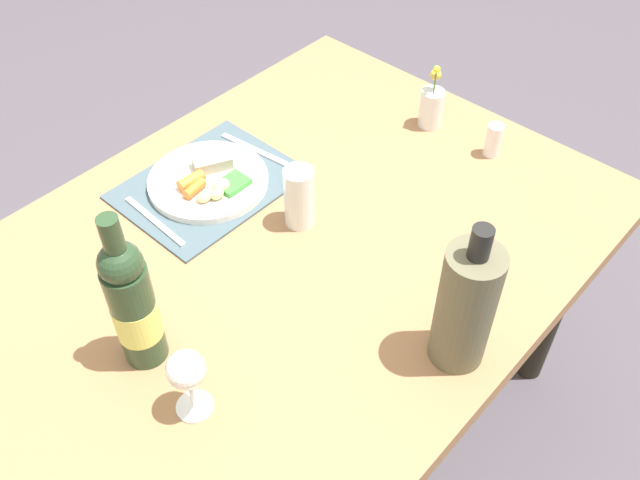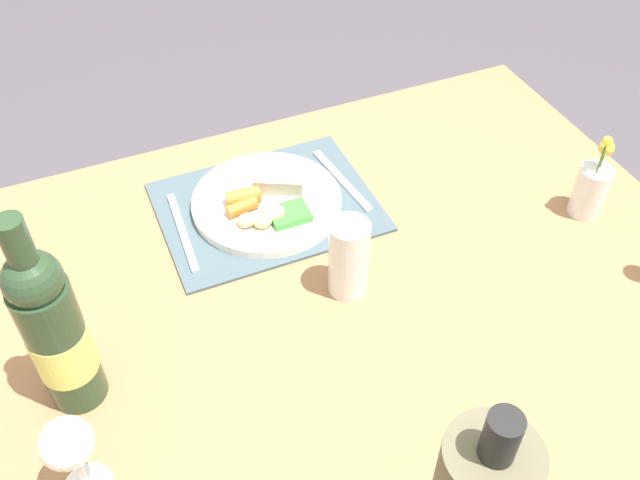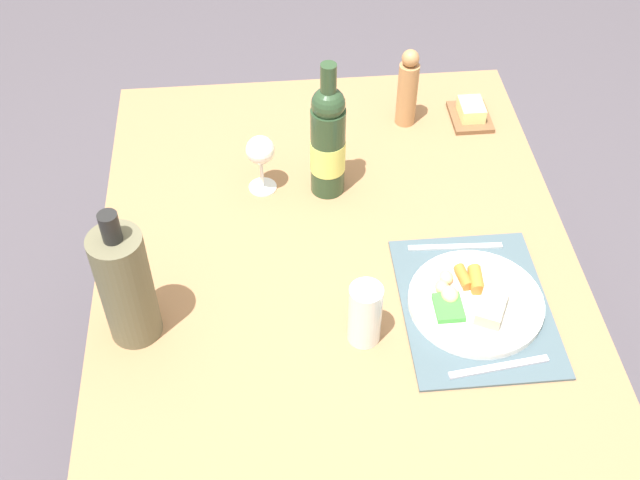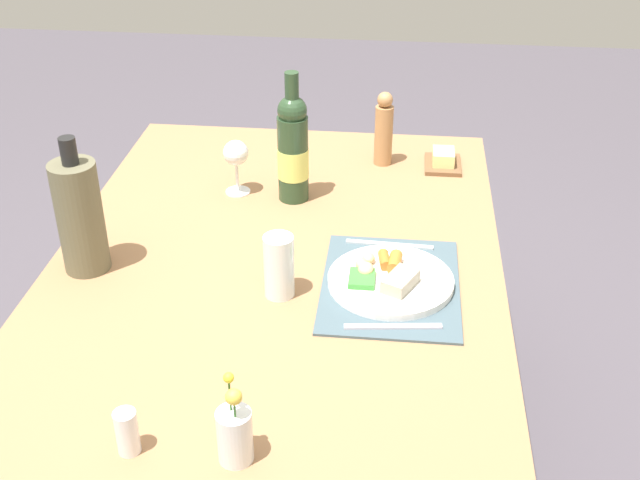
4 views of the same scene
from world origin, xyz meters
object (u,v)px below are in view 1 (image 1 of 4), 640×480
fork (254,149)px  wine_bottle (132,304)px  wine_glass (186,372)px  dinner_plate (209,180)px  water_tumbler (299,200)px  flower_vase (432,106)px  cooler_bottle (466,306)px  knife (155,221)px  salt_shaker (493,140)px  dining_table (270,284)px

fork → wine_bottle: bearing=20.2°
wine_glass → wine_bottle: wine_bottle is taller
fork → wine_glass: (0.56, 0.43, 0.10)m
dinner_plate → fork: (-0.16, -0.01, -0.01)m
water_tumbler → wine_bottle: (0.44, 0.03, 0.08)m
dinner_plate → flower_vase: flower_vase is taller
dinner_plate → cooler_bottle: (0.00, 0.68, 0.12)m
knife → salt_shaker: 0.81m
water_tumbler → salt_shaker: bearing=159.3°
knife → water_tumbler: water_tumbler is taller
wine_bottle → dinner_plate: bearing=-145.8°
dining_table → fork: bearing=-129.5°
dinner_plate → dining_table: bearing=74.8°
knife → wine_bottle: wine_bottle is taller
dining_table → water_tumbler: water_tumbler is taller
salt_shaker → wine_bottle: wine_bottle is taller
water_tumbler → wine_bottle: 0.45m
fork → flower_vase: flower_vase is taller
fork → cooler_bottle: cooler_bottle is taller
cooler_bottle → wine_bottle: size_ratio=0.93×
cooler_bottle → dinner_plate: bearing=-90.3°
wine_bottle → cooler_bottle: bearing=132.3°
cooler_bottle → salt_shaker: size_ratio=3.81×
dinner_plate → fork: bearing=-175.1°
dinner_plate → water_tumbler: (-0.05, 0.23, 0.04)m
flower_vase → wine_glass: flower_vase is taller
knife → wine_glass: size_ratio=1.39×
dinner_plate → salt_shaker: salt_shaker is taller
dining_table → wine_glass: wine_glass is taller
dinner_plate → knife: dinner_plate is taller
cooler_bottle → flower_vase: bearing=-140.2°
dining_table → knife: 0.29m
dining_table → salt_shaker: 0.64m
dining_table → water_tumbler: 0.19m
wine_glass → water_tumbler: bearing=-158.3°
dining_table → fork: size_ratio=7.61×
knife → wine_bottle: (0.22, 0.26, 0.13)m
fork → wine_bottle: wine_bottle is taller
knife → flower_vase: bearing=164.4°
flower_vase → wine_bottle: (0.92, 0.03, 0.09)m
fork → salt_shaker: size_ratio=2.37×
cooler_bottle → water_tumbler: (-0.06, -0.45, -0.07)m
dining_table → cooler_bottle: 0.48m
salt_shaker → wine_bottle: 0.94m
water_tumbler → salt_shaker: size_ratio=1.70×
cooler_bottle → flower_vase: size_ratio=1.83×
knife → fork: bearing=-174.1°
knife → flower_vase: flower_vase is taller
knife → wine_glass: bearing=62.5°
dining_table → cooler_bottle: bearing=99.1°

